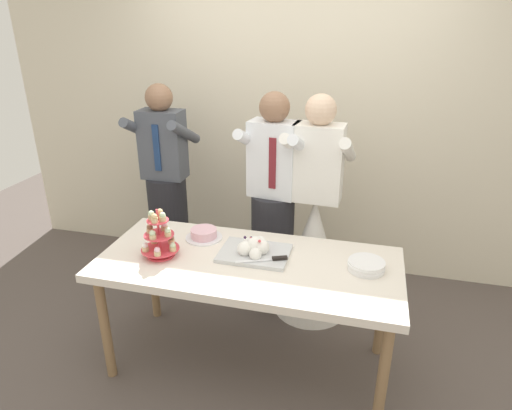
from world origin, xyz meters
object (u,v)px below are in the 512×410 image
at_px(cupcake_stand, 159,238).
at_px(round_cake, 204,234).
at_px(dessert_table, 248,271).
at_px(person_groom, 273,216).
at_px(person_bride, 313,242).
at_px(person_guest, 167,197).
at_px(plate_stack, 366,265).
at_px(main_cake_tray, 255,249).

xyz_separation_m(cupcake_stand, round_cake, (0.17, 0.28, -0.09)).
distance_m(dessert_table, person_groom, 0.72).
bearing_deg(person_bride, person_guest, 171.99).
bearing_deg(plate_stack, cupcake_stand, -173.26).
xyz_separation_m(dessert_table, person_bride, (0.30, 0.71, -0.12)).
distance_m(dessert_table, plate_stack, 0.69).
bearing_deg(round_cake, main_cake_tray, -19.50).
relative_size(dessert_table, main_cake_tray, 4.23).
bearing_deg(person_bride, dessert_table, -113.32).
relative_size(round_cake, person_bride, 0.14).
relative_size(plate_stack, person_groom, 0.13).
height_order(round_cake, person_guest, person_guest).
height_order(cupcake_stand, main_cake_tray, cupcake_stand).
relative_size(person_bride, person_guest, 1.00).
distance_m(dessert_table, person_guest, 1.28).
distance_m(person_bride, person_guest, 1.26).
bearing_deg(round_cake, plate_stack, -7.54).
xyz_separation_m(dessert_table, cupcake_stand, (-0.53, -0.07, 0.20)).
distance_m(main_cake_tray, plate_stack, 0.66).
relative_size(main_cake_tray, person_guest, 0.26).
height_order(plate_stack, person_guest, person_guest).
height_order(cupcake_stand, person_groom, person_groom).
height_order(dessert_table, person_groom, person_groom).
bearing_deg(person_bride, person_groom, 177.14).
relative_size(plate_stack, round_cake, 0.89).
bearing_deg(cupcake_stand, dessert_table, 7.70).
height_order(person_groom, person_bride, same).
bearing_deg(cupcake_stand, person_guest, 112.99).
relative_size(plate_stack, person_guest, 0.13).
bearing_deg(main_cake_tray, person_groom, 92.62).
relative_size(round_cake, person_groom, 0.14).
distance_m(cupcake_stand, person_groom, 0.96).
height_order(main_cake_tray, round_cake, main_cake_tray).
relative_size(dessert_table, person_guest, 1.08).
relative_size(cupcake_stand, main_cake_tray, 0.72).
height_order(dessert_table, plate_stack, plate_stack).
height_order(plate_stack, person_bride, person_bride).
xyz_separation_m(plate_stack, round_cake, (-1.04, 0.14, 0.00)).
distance_m(round_cake, person_groom, 0.62).
bearing_deg(person_guest, plate_stack, -26.54).
bearing_deg(plate_stack, person_groom, 136.80).
bearing_deg(person_groom, person_bride, -2.86).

